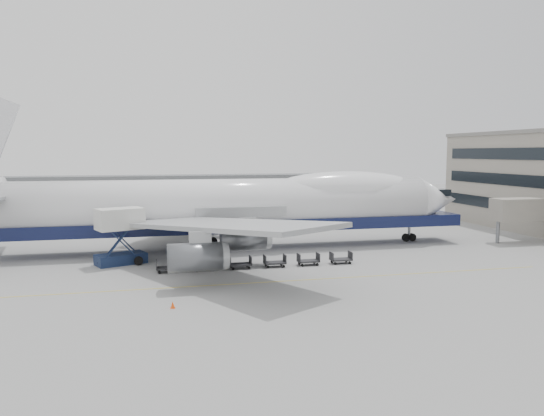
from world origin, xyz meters
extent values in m
plane|color=gray|center=(0.00, 0.00, 0.00)|extent=(260.00, 260.00, 0.00)
cube|color=gold|center=(0.00, -6.00, 0.01)|extent=(60.00, 0.15, 0.01)
cube|color=gray|center=(40.00, 8.00, 4.50)|extent=(9.00, 3.00, 3.00)
cylinder|color=slate|center=(36.00, 8.00, 1.50)|extent=(0.50, 0.50, 3.00)
cube|color=slate|center=(-10.00, 70.00, 3.50)|extent=(110.00, 8.00, 7.00)
cylinder|color=white|center=(0.00, 12.00, 5.70)|extent=(52.00, 6.40, 6.40)
cube|color=#10163B|center=(1.00, 12.00, 3.14)|extent=(60.00, 5.76, 1.50)
cone|color=white|center=(29.00, 12.00, 5.70)|extent=(6.00, 6.40, 6.40)
ellipsoid|color=white|center=(15.60, 12.00, 7.46)|extent=(20.67, 5.78, 4.56)
cube|color=#9EA0A3|center=(-3.00, -2.28, 5.10)|extent=(20.35, 26.74, 2.26)
cube|color=#9EA0A3|center=(-3.00, 26.28, 5.10)|extent=(20.35, 26.74, 2.26)
cylinder|color=#595B60|center=(-6.00, 31.00, 2.90)|extent=(4.80, 2.60, 2.60)
cylinder|color=#595B60|center=(0.00, 22.00, 2.90)|extent=(4.80, 2.60, 2.60)
cylinder|color=#595B60|center=(0.00, 2.00, 2.90)|extent=(4.80, 2.60, 2.60)
cylinder|color=#595B60|center=(-6.00, -7.00, 2.90)|extent=(4.80, 2.60, 2.60)
cylinder|color=slate|center=(25.00, 12.00, 1.25)|extent=(0.36, 0.36, 2.50)
cylinder|color=black|center=(25.00, 12.00, 0.55)|extent=(1.10, 0.45, 1.10)
cylinder|color=slate|center=(-3.00, 9.00, 1.25)|extent=(0.36, 0.36, 2.50)
cylinder|color=black|center=(-3.00, 9.00, 0.55)|extent=(1.10, 0.45, 1.10)
cylinder|color=slate|center=(-3.00, 15.00, 1.25)|extent=(0.36, 0.36, 2.50)
cylinder|color=black|center=(-3.00, 15.00, 0.55)|extent=(1.10, 0.45, 1.10)
cube|color=#172547|center=(-12.95, 5.71, 0.58)|extent=(5.82, 4.32, 1.16)
cube|color=silver|center=(-12.95, 5.71, 5.00)|extent=(5.51, 4.36, 2.31)
cube|color=#172547|center=(-12.95, 4.56, 2.80)|extent=(3.51, 1.53, 4.14)
cube|color=#172547|center=(-12.95, 6.87, 2.80)|extent=(3.51, 1.53, 4.14)
cube|color=slate|center=(-12.95, 7.39, 5.00)|extent=(2.81, 2.12, 0.15)
cylinder|color=black|center=(-14.85, 4.66, 0.47)|extent=(0.95, 0.37, 0.95)
cylinder|color=black|center=(-14.85, 6.76, 0.47)|extent=(0.95, 0.37, 0.95)
cylinder|color=black|center=(-11.06, 4.66, 0.47)|extent=(0.95, 0.37, 0.95)
cylinder|color=black|center=(-11.06, 6.76, 0.47)|extent=(0.95, 0.37, 0.95)
cone|color=#F34C0C|center=(-8.25, -12.46, 0.28)|extent=(0.36, 0.36, 0.55)
cube|color=#F34C0C|center=(-8.25, -12.46, 0.01)|extent=(0.38, 0.38, 0.03)
cube|color=#2D2D30|center=(-8.13, 0.39, 0.45)|extent=(2.30, 1.35, 0.18)
cube|color=#2D2D30|center=(-9.23, 0.39, 0.85)|extent=(0.08, 1.35, 0.90)
cube|color=#2D2D30|center=(-7.03, 0.39, 0.85)|extent=(0.08, 1.35, 0.90)
cylinder|color=black|center=(-8.98, -0.16, 0.15)|extent=(0.30, 0.12, 0.30)
cylinder|color=black|center=(-8.98, 0.94, 0.15)|extent=(0.30, 0.12, 0.30)
cylinder|color=black|center=(-7.28, -0.16, 0.15)|extent=(0.30, 0.12, 0.30)
cylinder|color=black|center=(-7.28, 0.94, 0.15)|extent=(0.30, 0.12, 0.30)
cube|color=#2D2D30|center=(-4.38, 0.39, 0.45)|extent=(2.30, 1.35, 0.18)
cube|color=#2D2D30|center=(-5.48, 0.39, 0.85)|extent=(0.08, 1.35, 0.90)
cube|color=#2D2D30|center=(-3.28, 0.39, 0.85)|extent=(0.08, 1.35, 0.90)
cylinder|color=black|center=(-5.23, -0.16, 0.15)|extent=(0.30, 0.12, 0.30)
cylinder|color=black|center=(-5.23, 0.94, 0.15)|extent=(0.30, 0.12, 0.30)
cylinder|color=black|center=(-3.53, -0.16, 0.15)|extent=(0.30, 0.12, 0.30)
cylinder|color=black|center=(-3.53, 0.94, 0.15)|extent=(0.30, 0.12, 0.30)
cube|color=#2D2D30|center=(-0.62, 0.39, 0.45)|extent=(2.30, 1.35, 0.18)
cube|color=#2D2D30|center=(-1.72, 0.39, 0.85)|extent=(0.08, 1.35, 0.90)
cube|color=#2D2D30|center=(0.48, 0.39, 0.85)|extent=(0.08, 1.35, 0.90)
cylinder|color=black|center=(-1.47, -0.16, 0.15)|extent=(0.30, 0.12, 0.30)
cylinder|color=black|center=(-1.47, 0.94, 0.15)|extent=(0.30, 0.12, 0.30)
cylinder|color=black|center=(0.23, -0.16, 0.15)|extent=(0.30, 0.12, 0.30)
cylinder|color=black|center=(0.23, 0.94, 0.15)|extent=(0.30, 0.12, 0.30)
cube|color=#2D2D30|center=(3.13, 0.39, 0.45)|extent=(2.30, 1.35, 0.18)
cube|color=#2D2D30|center=(2.03, 0.39, 0.85)|extent=(0.08, 1.35, 0.90)
cube|color=#2D2D30|center=(4.23, 0.39, 0.85)|extent=(0.08, 1.35, 0.90)
cylinder|color=black|center=(2.28, -0.16, 0.15)|extent=(0.30, 0.12, 0.30)
cylinder|color=black|center=(2.28, 0.94, 0.15)|extent=(0.30, 0.12, 0.30)
cylinder|color=black|center=(3.98, -0.16, 0.15)|extent=(0.30, 0.12, 0.30)
cylinder|color=black|center=(3.98, 0.94, 0.15)|extent=(0.30, 0.12, 0.30)
cube|color=#2D2D30|center=(6.89, 0.39, 0.45)|extent=(2.30, 1.35, 0.18)
cube|color=#2D2D30|center=(5.79, 0.39, 0.85)|extent=(0.08, 1.35, 0.90)
cube|color=#2D2D30|center=(7.99, 0.39, 0.85)|extent=(0.08, 1.35, 0.90)
cylinder|color=black|center=(6.04, -0.16, 0.15)|extent=(0.30, 0.12, 0.30)
cylinder|color=black|center=(6.04, 0.94, 0.15)|extent=(0.30, 0.12, 0.30)
cylinder|color=black|center=(7.74, -0.16, 0.15)|extent=(0.30, 0.12, 0.30)
cylinder|color=black|center=(7.74, 0.94, 0.15)|extent=(0.30, 0.12, 0.30)
cube|color=#2D2D30|center=(10.64, 0.39, 0.45)|extent=(2.30, 1.35, 0.18)
cube|color=#2D2D30|center=(9.54, 0.39, 0.85)|extent=(0.08, 1.35, 0.90)
cube|color=#2D2D30|center=(11.74, 0.39, 0.85)|extent=(0.08, 1.35, 0.90)
cylinder|color=black|center=(9.79, -0.16, 0.15)|extent=(0.30, 0.12, 0.30)
cylinder|color=black|center=(9.79, 0.94, 0.15)|extent=(0.30, 0.12, 0.30)
cylinder|color=black|center=(11.49, -0.16, 0.15)|extent=(0.30, 0.12, 0.30)
cylinder|color=black|center=(11.49, 0.94, 0.15)|extent=(0.30, 0.12, 0.30)
camera|label=1|loc=(-10.04, -53.76, 12.20)|focal=35.00mm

